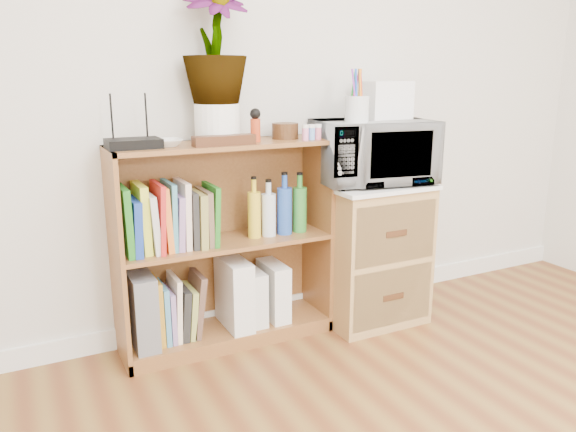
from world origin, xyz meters
TOP-DOWN VIEW (x-y plane):
  - skirting_board at (0.00, 2.24)m, footprint 4.00×0.02m
  - bookshelf at (-0.35, 2.10)m, footprint 1.00×0.30m
  - wicker_unit at (0.40, 2.02)m, footprint 0.50×0.45m
  - microwave at (0.40, 2.02)m, footprint 0.61×0.46m
  - pen_cup at (0.25, 1.94)m, footprint 0.11×0.11m
  - small_appliance at (0.49, 2.07)m, footprint 0.23×0.19m
  - router at (-0.74, 2.08)m, footprint 0.21×0.15m
  - white_bowl at (-0.61, 2.07)m, footprint 0.13×0.13m
  - plant_pot at (-0.36, 2.12)m, footprint 0.20×0.20m
  - potted_plant at (-0.36, 2.12)m, footprint 0.28×0.28m
  - trinket_box at (-0.38, 2.00)m, footprint 0.27×0.07m
  - kokeshi_doll at (-0.21, 2.06)m, footprint 0.04×0.04m
  - wooden_bowl at (-0.03, 2.11)m, footprint 0.12×0.12m
  - paint_jars at (0.05, 2.01)m, footprint 0.11×0.04m
  - file_box at (-0.75, 2.10)m, footprint 0.10×0.27m
  - magazine_holder_left at (-0.32, 2.09)m, footprint 0.11×0.27m
  - magazine_holder_mid at (-0.23, 2.09)m, footprint 0.08×0.21m
  - magazine_holder_right at (-0.11, 2.09)m, footprint 0.09×0.23m
  - cookbooks at (-0.61, 2.10)m, footprint 0.41×0.20m
  - liquor_bottles at (-0.09, 2.10)m, footprint 0.30×0.07m
  - lower_books at (-0.60, 2.10)m, footprint 0.23×0.19m

SIDE VIEW (x-z plane):
  - skirting_board at x=0.00m, z-range 0.00..0.10m
  - magazine_holder_mid at x=-0.23m, z-range 0.07..0.34m
  - lower_books at x=-0.60m, z-range 0.05..0.35m
  - magazine_holder_right at x=-0.11m, z-range 0.07..0.35m
  - magazine_holder_left at x=-0.32m, z-range 0.07..0.40m
  - file_box at x=-0.75m, z-range 0.07..0.41m
  - wicker_unit at x=0.40m, z-range 0.00..0.70m
  - bookshelf at x=-0.35m, z-range 0.00..0.95m
  - cookbooks at x=-0.61m, z-range 0.49..0.78m
  - liquor_bottles at x=-0.09m, z-range 0.49..0.78m
  - microwave at x=0.40m, z-range 0.72..1.03m
  - white_bowl at x=-0.61m, z-range 0.95..0.98m
  - router at x=-0.74m, z-range 0.95..0.99m
  - trinket_box at x=-0.38m, z-range 0.95..0.99m
  - paint_jars at x=0.05m, z-range 0.95..1.00m
  - wooden_bowl at x=-0.03m, z-range 0.95..1.02m
  - kokeshi_doll at x=-0.21m, z-range 0.95..1.05m
  - plant_pot at x=-0.36m, z-range 0.95..1.12m
  - pen_cup at x=0.25m, z-range 1.03..1.15m
  - small_appliance at x=0.49m, z-range 1.03..1.21m
  - potted_plant at x=-0.36m, z-range 1.12..1.62m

